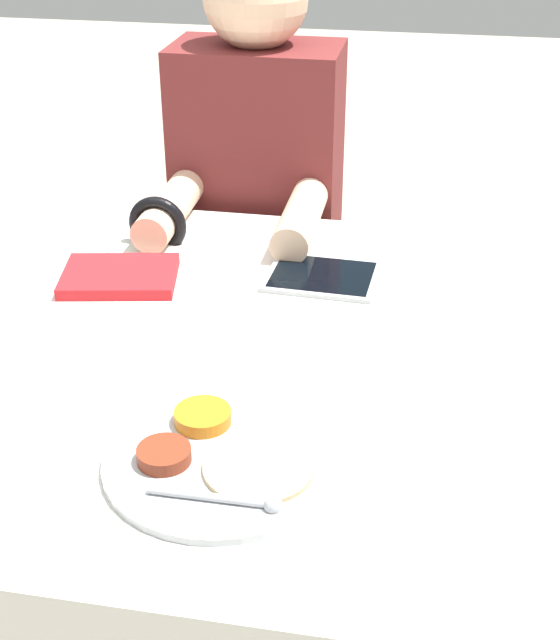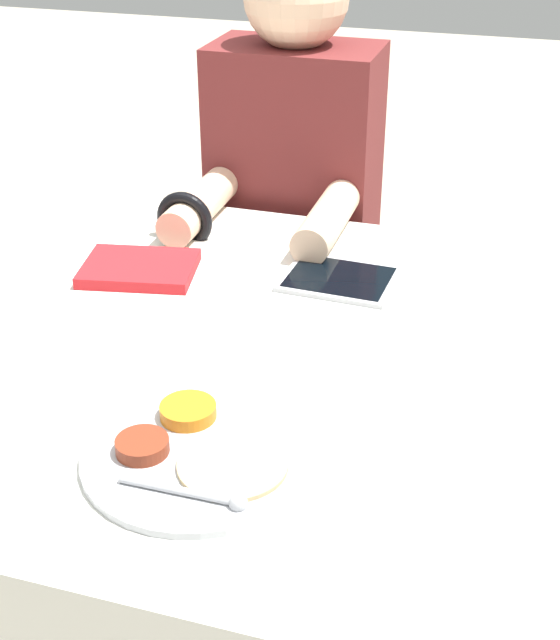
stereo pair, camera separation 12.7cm
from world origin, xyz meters
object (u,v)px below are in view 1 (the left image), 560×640
object	(u,v)px
red_notebook	(120,277)
person_diner	(258,253)
thali_tray	(219,457)
tablet_device	(322,276)

from	to	relation	value
red_notebook	person_diner	distance (m)	0.51
thali_tray	red_notebook	size ratio (longest dim) A/B	1.35
red_notebook	person_diner	xyz separation A→B (m)	(0.14, 0.46, -0.16)
thali_tray	person_diner	xyz separation A→B (m)	(-0.14, 0.90, -0.15)
thali_tray	person_diner	size ratio (longest dim) A/B	0.23
red_notebook	tablet_device	distance (m)	0.34
red_notebook	person_diner	size ratio (longest dim) A/B	0.17
thali_tray	tablet_device	bearing A→B (deg)	83.96
thali_tray	red_notebook	xyz separation A→B (m)	(-0.28, 0.45, 0.00)
tablet_device	red_notebook	bearing A→B (deg)	-167.97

